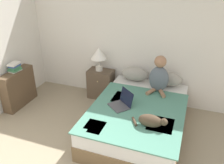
% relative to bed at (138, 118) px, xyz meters
% --- Properties ---
extents(wall_back, '(5.36, 0.05, 2.55)m').
position_rel_bed_xyz_m(wall_back, '(-0.50, 1.14, 1.01)').
color(wall_back, silver).
rests_on(wall_back, ground_plane).
extents(bed, '(1.52, 2.14, 0.53)m').
position_rel_bed_xyz_m(bed, '(0.00, 0.00, 0.00)').
color(bed, brown).
rests_on(bed, ground_plane).
extents(pillow_near, '(0.55, 0.29, 0.27)m').
position_rel_bed_xyz_m(pillow_near, '(-0.33, 0.90, 0.41)').
color(pillow_near, gray).
rests_on(pillow_near, bed).
extents(pillow_far, '(0.55, 0.29, 0.27)m').
position_rel_bed_xyz_m(pillow_far, '(0.33, 0.90, 0.41)').
color(pillow_far, gray).
rests_on(pillow_far, bed).
extents(person_sitting, '(0.37, 0.36, 0.70)m').
position_rel_bed_xyz_m(person_sitting, '(0.20, 0.61, 0.58)').
color(person_sitting, slate).
rests_on(person_sitting, bed).
extents(cat_tabby, '(0.55, 0.19, 0.19)m').
position_rel_bed_xyz_m(cat_tabby, '(0.30, -0.50, 0.37)').
color(cat_tabby, '#473828').
rests_on(cat_tabby, bed).
extents(laptop_open, '(0.45, 0.45, 0.27)m').
position_rel_bed_xyz_m(laptop_open, '(-0.27, -0.13, 0.33)').
color(laptop_open, '#424247').
rests_on(laptop_open, bed).
extents(nightstand, '(0.54, 0.36, 0.64)m').
position_rel_bed_xyz_m(nightstand, '(-1.08, 0.90, 0.05)').
color(nightstand, brown).
rests_on(nightstand, ground_plane).
extents(table_lamp, '(0.34, 0.34, 0.50)m').
position_rel_bed_xyz_m(table_lamp, '(-1.11, 0.90, 0.73)').
color(table_lamp, beige).
rests_on(table_lamp, nightstand).
extents(bookshelf, '(0.22, 0.80, 0.76)m').
position_rel_bed_xyz_m(bookshelf, '(-2.54, 0.02, 0.12)').
color(bookshelf, brown).
rests_on(bookshelf, ground_plane).
extents(book_stack_top, '(0.20, 0.25, 0.18)m').
position_rel_bed_xyz_m(book_stack_top, '(-2.54, 0.02, 0.58)').
color(book_stack_top, beige).
rests_on(book_stack_top, bookshelf).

